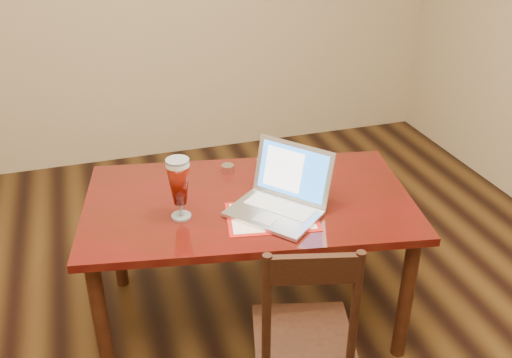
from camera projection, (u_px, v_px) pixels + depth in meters
name	position (u px, v px, depth m)	size (l,w,h in m)	color
dining_table	(248.00, 213.00, 2.54)	(1.55, 1.05, 0.94)	#4C0A0A
dining_chair	(304.00, 338.00, 2.13)	(0.45, 0.44, 0.88)	black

